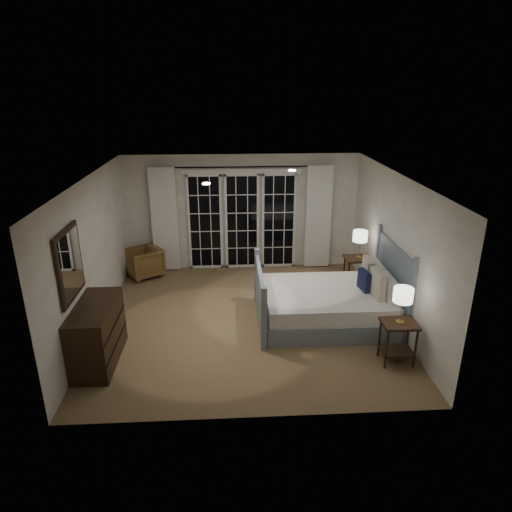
{
  "coord_description": "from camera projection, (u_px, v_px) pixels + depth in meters",
  "views": [
    {
      "loc": [
        -0.27,
        -7.05,
        3.86
      ],
      "look_at": [
        0.18,
        0.36,
        1.05
      ],
      "focal_mm": 32.0,
      "sensor_mm": 36.0,
      "label": 1
    }
  ],
  "objects": [
    {
      "name": "curtain_rod",
      "position": [
        242.0,
        167.0,
        9.41
      ],
      "size": [
        3.5,
        0.03,
        0.03
      ],
      "primitive_type": "cylinder",
      "rotation": [
        0.0,
        1.57,
        0.0
      ],
      "color": "black",
      "rests_on": "wall_back"
    },
    {
      "name": "armchair",
      "position": [
        144.0,
        262.0,
        9.66
      ],
      "size": [
        0.94,
        0.94,
        0.63
      ],
      "primitive_type": "imported",
      "rotation": [
        0.0,
        0.0,
        -1.02
      ],
      "color": "brown",
      "rests_on": "floor"
    },
    {
      "name": "curtain_right",
      "position": [
        318.0,
        217.0,
        9.88
      ],
      "size": [
        0.55,
        0.1,
        2.25
      ],
      "primitive_type": "cube",
      "color": "silver",
      "rests_on": "curtain_rod"
    },
    {
      "name": "bed",
      "position": [
        329.0,
        303.0,
        7.82
      ],
      "size": [
        2.33,
        1.67,
        1.36
      ],
      "color": "slate",
      "rests_on": "floor"
    },
    {
      "name": "floor",
      "position": [
        247.0,
        319.0,
        7.97
      ],
      "size": [
        5.0,
        5.0,
        0.0
      ],
      "primitive_type": "plane",
      "color": "olive",
      "rests_on": "ground"
    },
    {
      "name": "nightstand_left",
      "position": [
        398.0,
        336.0,
        6.62
      ],
      "size": [
        0.5,
        0.4,
        0.65
      ],
      "color": "black",
      "rests_on": "floor"
    },
    {
      "name": "wall_back",
      "position": [
        242.0,
        213.0,
        9.86
      ],
      "size": [
        5.0,
        0.02,
        2.5
      ],
      "primitive_type": "cube",
      "color": "white",
      "rests_on": "floor"
    },
    {
      "name": "french_doors",
      "position": [
        242.0,
        220.0,
        9.88
      ],
      "size": [
        2.5,
        0.04,
        2.2
      ],
      "color": "black",
      "rests_on": "wall_back"
    },
    {
      "name": "ceiling",
      "position": [
        246.0,
        177.0,
        7.08
      ],
      "size": [
        5.0,
        5.0,
        0.0
      ],
      "primitive_type": "plane",
      "rotation": [
        3.14,
        0.0,
        0.0
      ],
      "color": "silver",
      "rests_on": "wall_back"
    },
    {
      "name": "lamp_right",
      "position": [
        360.0,
        237.0,
        8.75
      ],
      "size": [
        0.28,
        0.28,
        0.55
      ],
      "color": "tan",
      "rests_on": "nightstand_right"
    },
    {
      "name": "lamp_left",
      "position": [
        403.0,
        295.0,
        6.39
      ],
      "size": [
        0.28,
        0.28,
        0.54
      ],
      "color": "tan",
      "rests_on": "nightstand_left"
    },
    {
      "name": "wall_front",
      "position": [
        255.0,
        328.0,
        5.19
      ],
      "size": [
        5.0,
        0.02,
        2.5
      ],
      "primitive_type": "cube",
      "color": "white",
      "rests_on": "floor"
    },
    {
      "name": "downlight_b",
      "position": [
        206.0,
        184.0,
        6.68
      ],
      "size": [
        0.12,
        0.12,
        0.01
      ],
      "primitive_type": "cylinder",
      "color": "white",
      "rests_on": "ceiling"
    },
    {
      "name": "mirror",
      "position": [
        70.0,
        264.0,
        6.23
      ],
      "size": [
        0.05,
        0.85,
        1.0
      ],
      "color": "black",
      "rests_on": "wall_left"
    },
    {
      "name": "wall_left",
      "position": [
        93.0,
        256.0,
        7.39
      ],
      "size": [
        0.02,
        5.0,
        2.5
      ],
      "primitive_type": "cube",
      "color": "white",
      "rests_on": "floor"
    },
    {
      "name": "curtain_left",
      "position": [
        165.0,
        220.0,
        9.69
      ],
      "size": [
        0.55,
        0.1,
        2.25
      ],
      "primitive_type": "cube",
      "color": "silver",
      "rests_on": "curtain_rod"
    },
    {
      "name": "downlight_a",
      "position": [
        292.0,
        170.0,
        7.69
      ],
      "size": [
        0.12,
        0.12,
        0.01
      ],
      "primitive_type": "cylinder",
      "color": "white",
      "rests_on": "ceiling"
    },
    {
      "name": "wall_right",
      "position": [
        395.0,
        249.0,
        7.67
      ],
      "size": [
        0.02,
        5.0,
        2.5
      ],
      "primitive_type": "cube",
      "color": "white",
      "rests_on": "floor"
    },
    {
      "name": "dresser",
      "position": [
        97.0,
        334.0,
        6.63
      ],
      "size": [
        0.55,
        1.28,
        0.91
      ],
      "color": "black",
      "rests_on": "floor"
    },
    {
      "name": "nightstand_right",
      "position": [
        357.0,
        268.0,
        8.98
      ],
      "size": [
        0.52,
        0.42,
        0.68
      ],
      "color": "black",
      "rests_on": "floor"
    }
  ]
}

